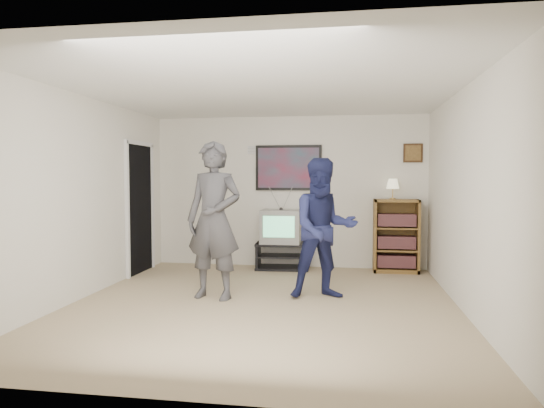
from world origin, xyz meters
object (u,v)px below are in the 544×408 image
(crt_television, at_px, (281,226))
(person_short, at_px, (324,228))
(person_tall, at_px, (214,220))
(media_stand, at_px, (282,256))
(bookshelf, at_px, (396,236))

(crt_television, xyz_separation_m, person_short, (0.78, -1.79, 0.17))
(person_short, bearing_deg, crt_television, 97.33)
(person_tall, bearing_deg, crt_television, 85.37)
(media_stand, distance_m, person_tall, 2.23)
(person_tall, xyz_separation_m, person_short, (1.33, 0.22, -0.10))
(crt_television, relative_size, bookshelf, 0.55)
(bookshelf, xyz_separation_m, person_tall, (-2.38, -2.06, 0.40))
(media_stand, xyz_separation_m, person_tall, (-0.58, -2.01, 0.75))
(media_stand, xyz_separation_m, crt_television, (-0.02, 0.00, 0.48))
(crt_television, xyz_separation_m, person_tall, (-0.56, -2.01, 0.27))
(media_stand, relative_size, person_tall, 0.46)
(media_stand, distance_m, crt_television, 0.48)
(crt_television, distance_m, bookshelf, 1.83)
(crt_television, xyz_separation_m, bookshelf, (1.82, 0.05, -0.12))
(bookshelf, bearing_deg, crt_television, -178.43)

